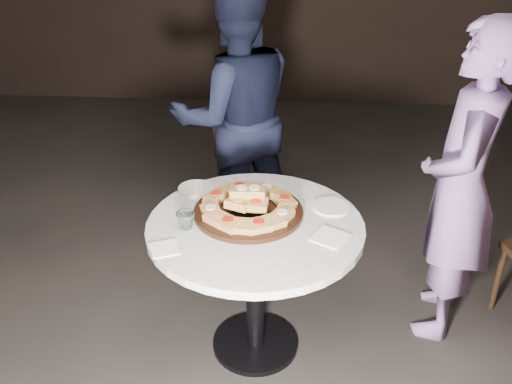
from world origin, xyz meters
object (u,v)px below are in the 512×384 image
(table, at_px, (255,248))
(serving_board, at_px, (248,212))
(diner_navy, at_px, (235,117))
(focaccia_pile, at_px, (248,204))
(chair_far, at_px, (242,143))
(water_glass, at_px, (186,220))
(diner_teal, at_px, (461,188))

(table, height_order, serving_board, serving_board)
(diner_navy, bearing_deg, serving_board, 80.49)
(serving_board, relative_size, focaccia_pile, 1.12)
(focaccia_pile, distance_m, chair_far, 1.47)
(table, height_order, focaccia_pile, focaccia_pile)
(water_glass, xyz_separation_m, diner_teal, (1.25, 0.32, 0.03))
(table, bearing_deg, diner_teal, 15.31)
(water_glass, bearing_deg, diner_navy, 84.12)
(table, xyz_separation_m, serving_board, (-0.04, 0.08, 0.15))
(chair_far, bearing_deg, water_glass, 89.03)
(chair_far, bearing_deg, diner_teal, 135.56)
(table, height_order, diner_teal, diner_teal)
(focaccia_pile, bearing_deg, chair_far, 96.21)
(water_glass, relative_size, chair_far, 0.11)
(focaccia_pile, xyz_separation_m, diner_teal, (0.98, 0.18, 0.02))
(table, relative_size, diner_navy, 0.67)
(diner_navy, bearing_deg, water_glass, 65.68)
(focaccia_pile, bearing_deg, table, -64.50)
(chair_far, xyz_separation_m, diner_navy, (0.00, -0.47, 0.37))
(serving_board, distance_m, focaccia_pile, 0.04)
(serving_board, xyz_separation_m, diner_teal, (0.98, 0.18, 0.06))
(table, bearing_deg, water_glass, -169.09)
(diner_teal, bearing_deg, focaccia_pile, -62.17)
(serving_board, relative_size, chair_far, 0.65)
(water_glass, relative_size, diner_navy, 0.05)
(serving_board, relative_size, diner_navy, 0.30)
(focaccia_pile, relative_size, water_glass, 5.31)
(focaccia_pile, bearing_deg, water_glass, -153.01)
(chair_far, bearing_deg, focaccia_pile, 99.21)
(chair_far, height_order, diner_navy, diner_navy)
(table, relative_size, water_glass, 13.11)
(diner_navy, bearing_deg, table, 81.81)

